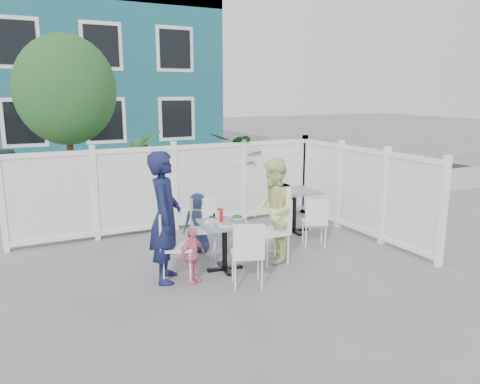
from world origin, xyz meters
name	(u,v)px	position (x,y,z in m)	size (l,w,h in m)	color
ground	(223,273)	(0.00, 0.00, 0.00)	(80.00, 80.00, 0.00)	slate
near_sidewalk	(151,213)	(0.00, 3.80, 0.01)	(24.00, 2.60, 0.01)	gray
street	(115,184)	(0.00, 7.50, 0.00)	(24.00, 5.00, 0.01)	black
far_sidewalk	(96,168)	(0.00, 10.60, 0.01)	(24.00, 1.60, 0.01)	gray
building	(63,81)	(-0.50, 14.00, 3.00)	(11.00, 6.00, 6.00)	#16565D
fence_back	(175,189)	(0.10, 2.40, 0.78)	(5.86, 0.08, 1.60)	white
fence_right	(360,193)	(3.00, 0.60, 0.78)	(0.08, 3.66, 1.60)	white
tree	(66,90)	(-1.60, 3.30, 2.59)	(1.80, 1.62, 3.59)	#382316
potted_shrub_a	(142,178)	(-0.33, 3.10, 0.92)	(1.03, 1.03, 1.84)	#15411F
potted_shrub_b	(231,173)	(1.56, 3.00, 0.88)	(1.59, 1.38, 1.77)	#15411F
main_table	(225,233)	(0.07, 0.10, 0.56)	(0.76, 0.76, 0.72)	slate
spare_table	(294,200)	(2.03, 1.28, 0.62)	(0.81, 0.81, 0.80)	slate
chair_left	(171,240)	(-0.74, 0.10, 0.57)	(0.56, 0.57, 0.98)	white
chair_right	(276,225)	(0.93, 0.08, 0.58)	(0.44, 0.45, 0.99)	white
chair_back	(203,223)	(0.04, 0.84, 0.53)	(0.52, 0.52, 0.90)	white
chair_near	(248,250)	(0.08, -0.63, 0.53)	(0.52, 0.51, 0.91)	white
chair_spare	(315,219)	(1.87, 0.38, 0.49)	(0.50, 0.49, 0.84)	white
man	(165,217)	(-0.80, 0.11, 0.90)	(0.66, 0.43, 1.80)	#13183B
woman	(274,211)	(0.90, 0.11, 0.80)	(0.78, 0.60, 1.60)	#D8E54B
boy	(198,223)	(0.03, 1.03, 0.49)	(0.48, 0.31, 0.98)	navy
toddler	(192,255)	(-0.52, -0.13, 0.39)	(0.45, 0.19, 0.77)	pink
plate_main	(225,225)	(0.02, -0.05, 0.73)	(0.23, 0.23, 0.01)	white
plate_side	(212,222)	(-0.10, 0.18, 0.73)	(0.22, 0.22, 0.01)	white
salad_bowl	(237,218)	(0.28, 0.12, 0.75)	(0.23, 0.23, 0.06)	white
coffee_cup_a	(212,221)	(-0.15, 0.04, 0.78)	(0.08, 0.08, 0.12)	beige
coffee_cup_b	(220,214)	(0.11, 0.34, 0.79)	(0.09, 0.09, 0.13)	beige
ketchup_bottle	(221,216)	(0.04, 0.14, 0.80)	(0.05, 0.05, 0.17)	red
salt_shaker	(212,217)	(-0.02, 0.34, 0.76)	(0.03, 0.03, 0.07)	white
pepper_shaker	(214,216)	(0.03, 0.38, 0.76)	(0.03, 0.03, 0.07)	black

